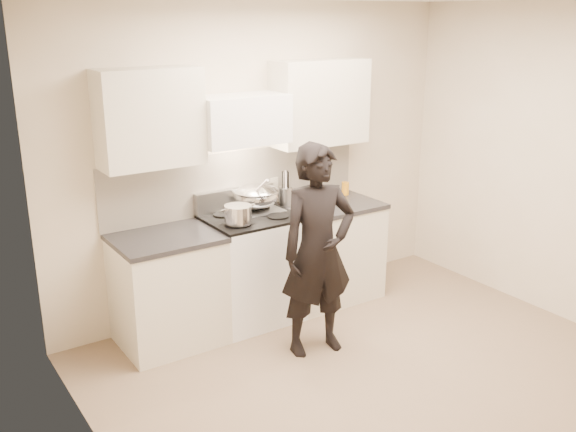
{
  "coord_description": "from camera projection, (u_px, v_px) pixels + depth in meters",
  "views": [
    {
      "loc": [
        -2.91,
        -3.06,
        2.58
      ],
      "look_at": [
        -0.17,
        1.05,
        1.02
      ],
      "focal_mm": 40.0,
      "sensor_mm": 36.0,
      "label": 1
    }
  ],
  "objects": [
    {
      "name": "stove",
      "position": [
        252.0,
        268.0,
        5.58
      ],
      "size": [
        0.76,
        0.65,
        0.96
      ],
      "color": "white",
      "rests_on": "ground"
    },
    {
      "name": "spice_jar",
      "position": [
        312.0,
        194.0,
        6.02
      ],
      "size": [
        0.04,
        0.04,
        0.09
      ],
      "color": "#CB5B1C",
      "rests_on": "counter_right"
    },
    {
      "name": "wok",
      "position": [
        256.0,
        196.0,
        5.58
      ],
      "size": [
        0.41,
        0.51,
        0.33
      ],
      "color": "silver",
      "rests_on": "stove"
    },
    {
      "name": "utensil_crock",
      "position": [
        286.0,
        195.0,
        5.78
      ],
      "size": [
        0.12,
        0.12,
        0.32
      ],
      "color": "#A3A3A3",
      "rests_on": "counter_right"
    },
    {
      "name": "room_shell",
      "position": [
        354.0,
        160.0,
        4.53
      ],
      "size": [
        4.04,
        3.54,
        2.7
      ],
      "color": "beige",
      "rests_on": "ground"
    },
    {
      "name": "counter_left",
      "position": [
        168.0,
        289.0,
        5.17
      ],
      "size": [
        0.82,
        0.67,
        0.92
      ],
      "color": "beige",
      "rests_on": "ground"
    },
    {
      "name": "person",
      "position": [
        318.0,
        251.0,
        4.94
      ],
      "size": [
        0.67,
        0.49,
        1.68
      ],
      "primitive_type": "imported",
      "rotation": [
        0.0,
        0.0,
        -0.16
      ],
      "color": "black",
      "rests_on": "ground"
    },
    {
      "name": "counter_right",
      "position": [
        328.0,
        250.0,
        6.02
      ],
      "size": [
        0.92,
        0.67,
        0.92
      ],
      "color": "beige",
      "rests_on": "ground"
    },
    {
      "name": "stock_pot",
      "position": [
        238.0,
        214.0,
        5.19
      ],
      "size": [
        0.32,
        0.23,
        0.15
      ],
      "color": "silver",
      "rests_on": "stove"
    },
    {
      "name": "oil_glass",
      "position": [
        345.0,
        188.0,
        6.16
      ],
      "size": [
        0.07,
        0.07,
        0.12
      ],
      "color": "orange",
      "rests_on": "counter_right"
    },
    {
      "name": "ground_plane",
      "position": [
        385.0,
        379.0,
        4.75
      ],
      "size": [
        4.0,
        4.0,
        0.0
      ],
      "primitive_type": "plane",
      "color": "#7C654F"
    }
  ]
}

